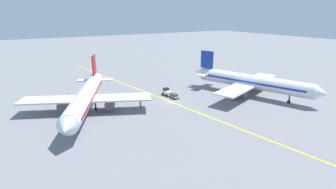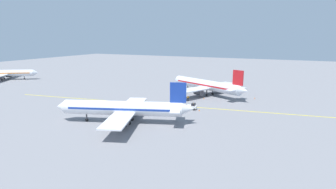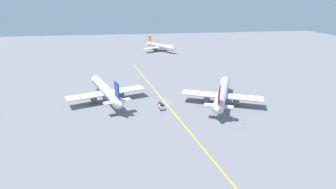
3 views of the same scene
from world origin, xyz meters
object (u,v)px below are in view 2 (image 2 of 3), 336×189
(airplane_at_gate, at_px, (124,108))
(airplane_adjacent_stand, at_px, (207,85))
(traffic_cone_near_nose, at_px, (199,110))
(airplane_distant_taxiing, at_px, (5,73))
(traffic_cone_by_wingtip, at_px, (204,98))
(traffic_cone_mid_apron, at_px, (255,98))
(traffic_cone_far_edge, at_px, (125,114))
(baggage_tug_white, at_px, (192,107))
(baggage_cart_trailing, at_px, (182,106))
(ground_crew_worker, at_px, (188,98))

(airplane_at_gate, distance_m, airplane_adjacent_stand, 41.52)
(airplane_at_gate, height_order, traffic_cone_near_nose, airplane_at_gate)
(airplane_distant_taxiing, relative_size, traffic_cone_by_wingtip, 52.57)
(airplane_distant_taxiing, distance_m, traffic_cone_mid_apron, 121.12)
(traffic_cone_near_nose, bearing_deg, traffic_cone_mid_apron, -29.41)
(airplane_adjacent_stand, distance_m, traffic_cone_near_nose, 22.88)
(traffic_cone_by_wingtip, relative_size, traffic_cone_far_edge, 1.00)
(baggage_tug_white, bearing_deg, traffic_cone_near_nose, -102.45)
(baggage_cart_trailing, bearing_deg, airplane_at_gate, 156.71)
(baggage_tug_white, bearing_deg, traffic_cone_by_wingtip, 3.40)
(ground_crew_worker, bearing_deg, baggage_cart_trailing, -169.97)
(airplane_distant_taxiing, relative_size, traffic_cone_mid_apron, 52.57)
(airplane_distant_taxiing, xyz_separation_m, baggage_cart_trailing, (-13.13, -102.05, -2.58))
(airplane_at_gate, bearing_deg, traffic_cone_far_edge, 33.32)
(airplane_at_gate, distance_m, baggage_cart_trailing, 20.53)
(airplane_adjacent_stand, xyz_separation_m, airplane_distant_taxiing, (-8.67, 103.34, -0.37))
(airplane_at_gate, bearing_deg, traffic_cone_mid_apron, -32.99)
(airplane_adjacent_stand, distance_m, traffic_cone_far_edge, 37.44)
(ground_crew_worker, bearing_deg, traffic_cone_near_nose, -144.66)
(baggage_cart_trailing, height_order, ground_crew_worker, ground_crew_worker)
(airplane_adjacent_stand, relative_size, baggage_tug_white, 10.90)
(traffic_cone_far_edge, bearing_deg, baggage_tug_white, -48.22)
(traffic_cone_mid_apron, bearing_deg, baggage_cart_trailing, 140.29)
(baggage_cart_trailing, height_order, traffic_cone_mid_apron, baggage_cart_trailing)
(airplane_adjacent_stand, xyz_separation_m, traffic_cone_far_edge, (-34.97, 12.93, -3.43))
(traffic_cone_mid_apron, bearing_deg, baggage_tug_white, 145.41)
(baggage_tug_white, distance_m, traffic_cone_near_nose, 2.64)
(airplane_adjacent_stand, xyz_separation_m, ground_crew_worker, (-11.41, 3.12, -2.80))
(airplane_at_gate, xyz_separation_m, airplane_distant_taxiing, (31.79, 94.02, -0.37))
(traffic_cone_mid_apron, bearing_deg, airplane_distant_taxiing, 94.43)
(baggage_tug_white, bearing_deg, airplane_distant_taxiing, 82.99)
(airplane_adjacent_stand, height_order, ground_crew_worker, airplane_adjacent_stand)
(baggage_tug_white, distance_m, traffic_cone_by_wingtip, 15.04)
(airplane_distant_taxiing, height_order, traffic_cone_far_edge, airplane_distant_taxiing)
(baggage_cart_trailing, xyz_separation_m, traffic_cone_near_nose, (-0.37, -5.79, -0.49))
(airplane_distant_taxiing, distance_m, traffic_cone_by_wingtip, 104.52)
(ground_crew_worker, relative_size, traffic_cone_near_nose, 3.05)
(baggage_cart_trailing, relative_size, ground_crew_worker, 1.59)
(airplane_at_gate, xyz_separation_m, ground_crew_worker, (29.05, -6.20, -2.80))
(airplane_distant_taxiing, relative_size, ground_crew_worker, 17.21)
(airplane_adjacent_stand, xyz_separation_m, baggage_tug_white, (-21.62, -2.01, -2.81))
(airplane_distant_taxiing, height_order, baggage_cart_trailing, airplane_distant_taxiing)
(baggage_cart_trailing, distance_m, traffic_cone_near_nose, 5.82)
(traffic_cone_near_nose, bearing_deg, ground_crew_worker, 35.34)
(airplane_distant_taxiing, xyz_separation_m, traffic_cone_near_nose, (-13.51, -107.84, -3.06))
(airplane_adjacent_stand, bearing_deg, traffic_cone_by_wingtip, -170.44)
(airplane_adjacent_stand, distance_m, traffic_cone_mid_apron, 17.74)
(ground_crew_worker, bearing_deg, baggage_tug_white, -153.32)
(baggage_tug_white, height_order, traffic_cone_far_edge, baggage_tug_white)
(baggage_tug_white, xyz_separation_m, ground_crew_worker, (10.21, 5.13, 0.01))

